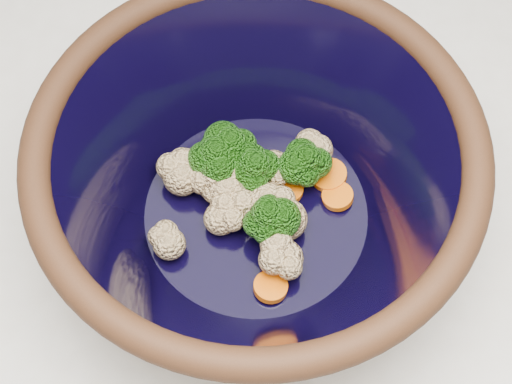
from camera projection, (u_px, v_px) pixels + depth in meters
name	position (u px, v px, depth m)	size (l,w,h in m)	color
counter	(229.00, 359.00, 1.00)	(1.20, 1.20, 0.90)	silver
mixing_bowl	(256.00, 183.00, 0.53)	(0.39, 0.39, 0.14)	black
vegetable_pile	(251.00, 185.00, 0.56)	(0.16, 0.15, 0.05)	#608442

